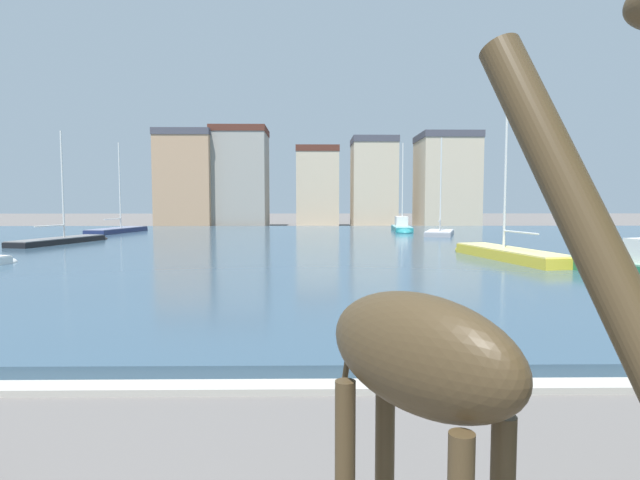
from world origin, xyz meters
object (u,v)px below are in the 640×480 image
object	(u,v)px
giraffe_statue	(434,371)
sailboat_yellow	(501,256)
sailboat_black	(67,242)
sailboat_teal	(402,229)
sailboat_navy	(122,231)
sailboat_grey	(440,234)
mooring_bollard	(436,379)

from	to	relation	value
giraffe_statue	sailboat_yellow	world-z (taller)	sailboat_yellow
sailboat_black	sailboat_teal	xyz separation A→B (m)	(25.58, 13.65, 0.21)
sailboat_navy	sailboat_yellow	bearing A→B (deg)	-40.14
sailboat_grey	sailboat_teal	bearing A→B (deg)	113.33
sailboat_yellow	sailboat_grey	xyz separation A→B (m)	(1.47, 18.43, -0.05)
sailboat_grey	sailboat_yellow	bearing A→B (deg)	-94.57
giraffe_statue	sailboat_navy	bearing A→B (deg)	112.12
mooring_bollard	sailboat_grey	bearing A→B (deg)	76.07
mooring_bollard	sailboat_teal	bearing A→B (deg)	80.97
sailboat_navy	sailboat_grey	world-z (taller)	sailboat_navy
mooring_bollard	sailboat_black	bearing A→B (deg)	124.49
sailboat_black	sailboat_grey	world-z (taller)	sailboat_grey
sailboat_grey	mooring_bollard	size ratio (longest dim) A/B	17.16
sailboat_yellow	sailboat_black	distance (m)	28.34
giraffe_statue	sailboat_black	bearing A→B (deg)	118.30
sailboat_navy	sailboat_teal	bearing A→B (deg)	1.76
giraffe_statue	sailboat_yellow	bearing A→B (deg)	69.00
giraffe_statue	sailboat_grey	xyz separation A→B (m)	(10.19, 41.14, -1.70)
sailboat_navy	sailboat_teal	xyz separation A→B (m)	(26.45, 0.81, 0.19)
sailboat_black	sailboat_grey	size ratio (longest dim) A/B	1.05
sailboat_yellow	sailboat_teal	distance (m)	23.86
sailboat_grey	mooring_bollard	xyz separation A→B (m)	(-8.90, -35.90, -0.17)
sailboat_black	sailboat_grey	xyz separation A→B (m)	(27.91, 8.23, 0.01)
sailboat_navy	sailboat_black	bearing A→B (deg)	-86.10
giraffe_statue	mooring_bollard	size ratio (longest dim) A/B	8.30
sailboat_yellow	sailboat_navy	bearing A→B (deg)	139.86
sailboat_navy	sailboat_black	size ratio (longest dim) A/B	1.03
sailboat_yellow	sailboat_grey	size ratio (longest dim) A/B	1.10
sailboat_navy	mooring_bollard	size ratio (longest dim) A/B	18.39
sailboat_yellow	mooring_bollard	xyz separation A→B (m)	(-7.43, -17.47, -0.22)
sailboat_teal	sailboat_navy	bearing A→B (deg)	-178.24
sailboat_black	mooring_bollard	bearing A→B (deg)	-55.51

